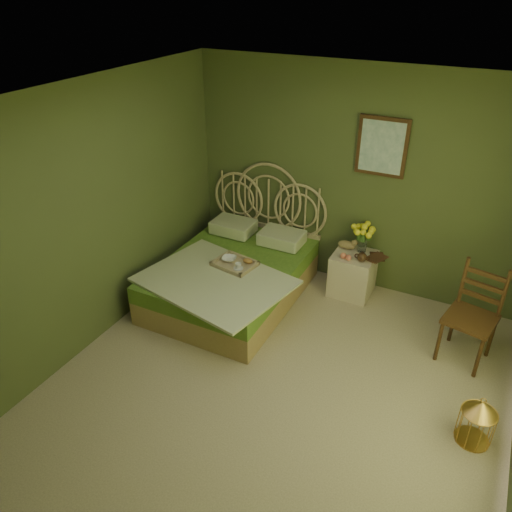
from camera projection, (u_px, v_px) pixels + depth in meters
The scene contains 13 objects.
floor at pixel (271, 396), 4.57m from camera, with size 4.50×4.50×0.00m, color #C8B590.
ceiling at pixel (277, 109), 3.27m from camera, with size 4.50×4.50×0.00m, color silver.
wall_back at pixel (357, 182), 5.66m from camera, with size 4.00×4.00×0.00m, color #4A552C.
wall_left at pixel (82, 225), 4.70m from camera, with size 4.50×4.50×0.00m, color #4A552C.
wall_art at pixel (382, 147), 5.32m from camera, with size 0.54×0.04×0.64m.
bed at pixel (234, 274), 5.85m from camera, with size 1.72×2.17×1.34m.
nightstand at pixel (354, 267), 5.88m from camera, with size 0.47×0.48×0.95m.
chair at pixel (473, 308), 4.81m from camera, with size 0.53×0.53×1.01m.
birdcage at pixel (477, 422), 4.05m from camera, with size 0.28×0.28×0.43m.
book_lower at pixel (370, 257), 5.73m from camera, with size 0.15×0.21×0.02m, color #381E0F.
book_upper at pixel (371, 255), 5.72m from camera, with size 0.17×0.24×0.02m, color #472819.
cereal_bowl at pixel (229, 259), 5.67m from camera, with size 0.17×0.17×0.04m, color white.
coffee_cup at pixel (238, 266), 5.50m from camera, with size 0.07×0.07×0.07m, color white.
Camera 1 is at (1.38, -3.02, 3.40)m, focal length 35.00 mm.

